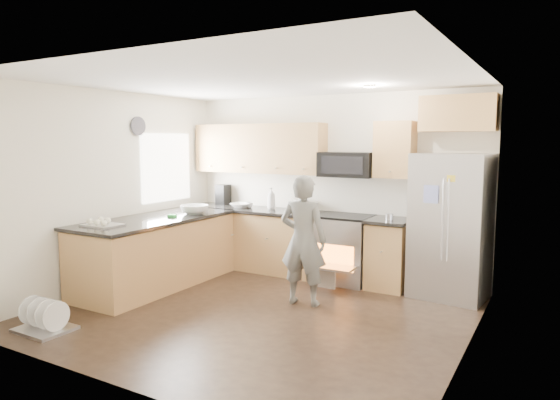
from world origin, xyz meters
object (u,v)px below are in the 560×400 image
Objects in this scene: refrigerator at (451,226)px; person at (303,240)px; stove_range at (343,233)px; dish_rack at (45,322)px.

refrigerator is 1.86m from person.
person is (-0.03, -1.15, 0.10)m from stove_range.
refrigerator is 1.16× the size of person.
person reaches higher than dish_rack.
stove_range is at bearing -99.31° from person.
person is at bearing -91.63° from stove_range.
stove_range is 3.82m from dish_rack.
stove_range is 1.00× the size of refrigerator.
stove_range is 1.44m from refrigerator.
stove_range is 1.15m from person.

